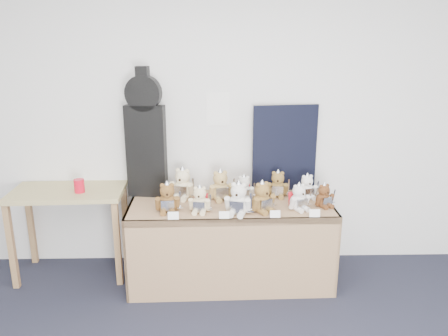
{
  "coord_description": "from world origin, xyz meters",
  "views": [
    {
      "loc": [
        -0.01,
        -1.42,
        2.05
      ],
      "look_at": [
        0.08,
        1.99,
        1.06
      ],
      "focal_mm": 35.0,
      "sensor_mm": 36.0,
      "label": 1
    }
  ],
  "objects_px": {
    "teddy_back_left": "(183,185)",
    "teddy_back_centre_left": "(221,186)",
    "teddy_front_far_left": "(167,199)",
    "teddy_front_centre": "(238,200)",
    "teddy_back_end": "(307,187)",
    "teddy_front_right": "(262,198)",
    "red_cup": "(79,186)",
    "teddy_front_left": "(200,200)",
    "side_table": "(69,204)",
    "teddy_back_centre_right": "(244,189)",
    "teddy_front_far_right": "(299,198)",
    "teddy_front_end": "(324,196)",
    "guitar_case": "(146,135)",
    "display_table": "(231,223)",
    "teddy_back_right": "(278,185)"
  },
  "relations": [
    {
      "from": "teddy_front_left",
      "to": "teddy_back_centre_left",
      "type": "distance_m",
      "value": 0.34
    },
    {
      "from": "teddy_front_right",
      "to": "teddy_back_centre_right",
      "type": "xyz_separation_m",
      "value": [
        -0.13,
        0.3,
        -0.02
      ]
    },
    {
      "from": "teddy_front_far_left",
      "to": "display_table",
      "type": "bearing_deg",
      "value": 7.34
    },
    {
      "from": "guitar_case",
      "to": "teddy_front_centre",
      "type": "relative_size",
      "value": 3.81
    },
    {
      "from": "teddy_front_right",
      "to": "teddy_front_far_right",
      "type": "bearing_deg",
      "value": -21.88
    },
    {
      "from": "teddy_front_far_left",
      "to": "teddy_back_left",
      "type": "distance_m",
      "value": 0.34
    },
    {
      "from": "red_cup",
      "to": "teddy_front_left",
      "type": "distance_m",
      "value": 1.08
    },
    {
      "from": "teddy_front_far_right",
      "to": "teddy_back_right",
      "type": "bearing_deg",
      "value": 87.26
    },
    {
      "from": "side_table",
      "to": "guitar_case",
      "type": "bearing_deg",
      "value": 4.16
    },
    {
      "from": "teddy_back_centre_right",
      "to": "red_cup",
      "type": "bearing_deg",
      "value": -177.73
    },
    {
      "from": "side_table",
      "to": "teddy_back_left",
      "type": "relative_size",
      "value": 3.2
    },
    {
      "from": "teddy_front_left",
      "to": "teddy_front_right",
      "type": "bearing_deg",
      "value": 6.09
    },
    {
      "from": "display_table",
      "to": "teddy_front_left",
      "type": "relative_size",
      "value": 7.04
    },
    {
      "from": "teddy_front_right",
      "to": "teddy_back_left",
      "type": "height_order",
      "value": "teddy_back_left"
    },
    {
      "from": "teddy_front_far_left",
      "to": "teddy_back_end",
      "type": "xyz_separation_m",
      "value": [
        1.2,
        0.3,
        -0.01
      ]
    },
    {
      "from": "teddy_front_centre",
      "to": "teddy_front_right",
      "type": "bearing_deg",
      "value": 28.42
    },
    {
      "from": "side_table",
      "to": "teddy_front_centre",
      "type": "distance_m",
      "value": 1.54
    },
    {
      "from": "teddy_front_centre",
      "to": "teddy_front_far_right",
      "type": "bearing_deg",
      "value": 24.97
    },
    {
      "from": "teddy_front_far_left",
      "to": "teddy_back_centre_left",
      "type": "xyz_separation_m",
      "value": [
        0.43,
        0.28,
        0.01
      ]
    },
    {
      "from": "teddy_front_far_right",
      "to": "teddy_back_centre_right",
      "type": "distance_m",
      "value": 0.51
    },
    {
      "from": "teddy_front_far_left",
      "to": "teddy_front_right",
      "type": "bearing_deg",
      "value": -5.97
    },
    {
      "from": "teddy_back_centre_right",
      "to": "teddy_back_end",
      "type": "bearing_deg",
      "value": 2.82
    },
    {
      "from": "teddy_front_far_right",
      "to": "teddy_back_right",
      "type": "distance_m",
      "value": 0.35
    },
    {
      "from": "teddy_back_centre_left",
      "to": "red_cup",
      "type": "bearing_deg",
      "value": 167.62
    },
    {
      "from": "teddy_front_far_left",
      "to": "teddy_back_centre_left",
      "type": "bearing_deg",
      "value": 27.89
    },
    {
      "from": "display_table",
      "to": "teddy_back_left",
      "type": "xyz_separation_m",
      "value": [
        -0.42,
        0.21,
        0.28
      ]
    },
    {
      "from": "guitar_case",
      "to": "red_cup",
      "type": "distance_m",
      "value": 0.72
    },
    {
      "from": "teddy_back_end",
      "to": "teddy_front_far_right",
      "type": "bearing_deg",
      "value": -127.96
    },
    {
      "from": "teddy_front_right",
      "to": "teddy_front_end",
      "type": "xyz_separation_m",
      "value": [
        0.53,
        0.1,
        -0.02
      ]
    },
    {
      "from": "side_table",
      "to": "teddy_back_centre_right",
      "type": "distance_m",
      "value": 1.55
    },
    {
      "from": "teddy_front_far_right",
      "to": "teddy_back_centre_left",
      "type": "relative_size",
      "value": 0.84
    },
    {
      "from": "teddy_back_centre_left",
      "to": "teddy_back_right",
      "type": "xyz_separation_m",
      "value": [
        0.51,
        0.07,
        -0.01
      ]
    },
    {
      "from": "guitar_case",
      "to": "teddy_front_end",
      "type": "relative_size",
      "value": 5.07
    },
    {
      "from": "teddy_front_far_right",
      "to": "teddy_front_end",
      "type": "relative_size",
      "value": 1.11
    },
    {
      "from": "guitar_case",
      "to": "teddy_back_end",
      "type": "xyz_separation_m",
      "value": [
        1.41,
        -0.1,
        -0.46
      ]
    },
    {
      "from": "guitar_case",
      "to": "teddy_back_left",
      "type": "relative_size",
      "value": 3.69
    },
    {
      "from": "teddy_back_left",
      "to": "teddy_back_end",
      "type": "height_order",
      "value": "teddy_back_left"
    },
    {
      "from": "teddy_front_left",
      "to": "teddy_back_centre_right",
      "type": "bearing_deg",
      "value": 44.27
    },
    {
      "from": "teddy_front_far_right",
      "to": "teddy_back_left",
      "type": "distance_m",
      "value": 1.02
    },
    {
      "from": "display_table",
      "to": "teddy_front_centre",
      "type": "height_order",
      "value": "teddy_front_centre"
    },
    {
      "from": "teddy_back_end",
      "to": "teddy_back_centre_right",
      "type": "bearing_deg",
      "value": 168.11
    },
    {
      "from": "teddy_back_left",
      "to": "teddy_back_centre_left",
      "type": "bearing_deg",
      "value": 8.2
    },
    {
      "from": "teddy_front_far_left",
      "to": "teddy_front_end",
      "type": "xyz_separation_m",
      "value": [
        1.3,
        0.09,
        -0.02
      ]
    },
    {
      "from": "teddy_front_far_left",
      "to": "teddy_front_left",
      "type": "bearing_deg",
      "value": -7.38
    },
    {
      "from": "side_table",
      "to": "teddy_back_centre_right",
      "type": "bearing_deg",
      "value": -3.68
    },
    {
      "from": "teddy_front_far_right",
      "to": "teddy_front_left",
      "type": "bearing_deg",
      "value": 157.88
    },
    {
      "from": "display_table",
      "to": "teddy_back_right",
      "type": "distance_m",
      "value": 0.55
    },
    {
      "from": "teddy_front_centre",
      "to": "teddy_back_end",
      "type": "distance_m",
      "value": 0.72
    },
    {
      "from": "red_cup",
      "to": "teddy_front_right",
      "type": "relative_size",
      "value": 0.41
    },
    {
      "from": "teddy_front_end",
      "to": "teddy_front_far_left",
      "type": "bearing_deg",
      "value": 160.53
    }
  ]
}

